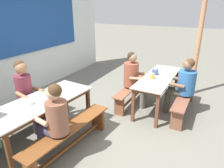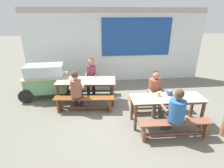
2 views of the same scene
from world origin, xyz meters
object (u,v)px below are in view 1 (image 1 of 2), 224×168
condiment_jar (152,76)px  bench_near_front (184,101)px  person_near_front (183,83)px  bench_far_front (70,135)px  wooden_support_post (197,49)px  soup_bowl (30,103)px  dining_table_far (42,104)px  tissue_box (155,72)px  bench_far_back (23,115)px  person_center_facing (27,91)px  person_left_back_turned (54,117)px  dining_table_near (158,80)px  person_right_near_table (134,76)px  bench_near_back (133,91)px

condiment_jar → bench_near_front: bearing=-75.4°
person_near_front → bench_far_front: bearing=146.6°
wooden_support_post → person_near_front: bearing=175.6°
wooden_support_post → soup_bowl: bearing=148.1°
bench_far_front → bench_near_front: size_ratio=1.04×
dining_table_far → tissue_box: size_ratio=13.33×
bench_far_back → person_center_facing: 0.48m
bench_far_front → person_left_back_turned: person_left_back_turned is taller
person_center_facing → wooden_support_post: bearing=-39.9°
dining_table_near → soup_bowl: (-2.24, 1.50, 0.10)m
bench_near_front → tissue_box: tissue_box is taller
person_right_near_table → tissue_box: bearing=-61.1°
bench_near_front → person_near_front: 0.42m
person_center_facing → dining_table_near: bearing=-45.7°
dining_table_far → person_right_near_table: (1.93, -0.89, 0.03)m
condiment_jar → bench_far_front: bearing=158.7°
bench_far_back → person_near_front: size_ratio=1.47×
bench_far_back → bench_near_back: bearing=-35.3°
dining_table_near → tissue_box: bearing=49.1°
bench_far_back → person_right_near_table: (1.87, -1.49, 0.43)m
person_left_back_turned → condiment_jar: bearing=-21.4°
bench_near_front → condiment_jar: 0.88m
condiment_jar → dining_table_far: bearing=144.3°
dining_table_far → person_near_front: 2.82m
dining_table_near → person_center_facing: person_center_facing is taller
dining_table_far → bench_far_back: size_ratio=1.04×
soup_bowl → bench_far_front: bearing=-79.4°
person_center_facing → condiment_jar: size_ratio=11.36×
dining_table_near → person_center_facing: (-1.90, 1.95, 0.08)m
tissue_box → soup_bowl: tissue_box is taller
tissue_box → condiment_jar: (-0.30, -0.03, -0.00)m
bench_far_front → person_center_facing: person_center_facing is taller
dining_table_far → bench_near_back: size_ratio=1.08×
bench_far_back → condiment_jar: condiment_jar is taller
dining_table_far → wooden_support_post: (3.24, -2.06, 0.53)m
bench_near_back → person_left_back_turned: 2.40m
dining_table_near → bench_far_front: size_ratio=1.05×
bench_near_front → person_left_back_turned: person_left_back_turned is taller
tissue_box → bench_near_front: bearing=-99.3°
soup_bowl → person_near_front: bearing=-42.7°
dining_table_near → wooden_support_post: size_ratio=0.76×
dining_table_near → person_left_back_turned: bearing=158.3°
bench_far_front → person_right_near_table: bearing=-8.6°
soup_bowl → person_left_back_turned: bearing=-98.1°
person_center_facing → person_right_near_table: size_ratio=1.04×
person_near_front → person_right_near_table: (-0.09, 1.08, 0.01)m
wooden_support_post → person_left_back_turned: bearing=156.1°
person_center_facing → bench_far_back: bearing=142.6°
bench_far_front → person_right_near_table: 2.05m
dining_table_near → bench_near_back: size_ratio=1.06×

